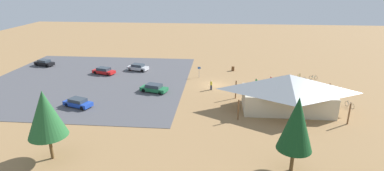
% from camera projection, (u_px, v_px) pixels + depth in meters
% --- Properties ---
extents(ground, '(160.00, 160.00, 0.00)m').
position_uv_depth(ground, '(215.00, 85.00, 55.66)').
color(ground, '#937047').
rests_on(ground, ground).
extents(parking_lot_asphalt, '(36.66, 36.00, 0.05)m').
position_uv_depth(parking_lot_asphalt, '(89.00, 81.00, 57.94)').
color(parking_lot_asphalt, '#4C4C51').
rests_on(parking_lot_asphalt, ground).
extents(bike_pavilion, '(14.65, 8.35, 5.42)m').
position_uv_depth(bike_pavilion, '(288.00, 90.00, 44.15)').
color(bike_pavilion, beige).
rests_on(bike_pavilion, ground).
extents(trash_bin, '(0.60, 0.60, 0.90)m').
position_uv_depth(trash_bin, '(233.00, 69.00, 64.13)').
color(trash_bin, brown).
rests_on(trash_bin, ground).
extents(lot_sign, '(0.56, 0.08, 2.20)m').
position_uv_depth(lot_sign, '(199.00, 70.00, 59.50)').
color(lot_sign, '#99999E').
rests_on(lot_sign, ground).
extents(pine_far_east, '(4.00, 4.00, 7.70)m').
position_uv_depth(pine_far_east, '(45.00, 114.00, 31.29)').
color(pine_far_east, brown).
rests_on(pine_far_east, ground).
extents(pine_mideast, '(3.41, 3.41, 7.86)m').
position_uv_depth(pine_mideast, '(297.00, 124.00, 29.27)').
color(pine_mideast, brown).
rests_on(pine_mideast, ground).
extents(bicycle_teal_yard_left, '(1.71, 0.59, 0.80)m').
position_uv_depth(bicycle_teal_yard_left, '(283.00, 78.00, 58.37)').
color(bicycle_teal_yard_left, black).
rests_on(bicycle_teal_yard_left, ground).
extents(bicycle_blue_near_porch, '(1.46, 1.18, 0.90)m').
position_uv_depth(bicycle_blue_near_porch, '(304.00, 86.00, 54.10)').
color(bicycle_blue_near_porch, black).
rests_on(bicycle_blue_near_porch, ground).
extents(bicycle_white_near_sign, '(0.61, 1.72, 0.85)m').
position_uv_depth(bicycle_white_near_sign, '(305.00, 80.00, 57.12)').
color(bicycle_white_near_sign, black).
rests_on(bicycle_white_near_sign, ground).
extents(bicycle_red_lone_east, '(1.68, 0.48, 0.89)m').
position_uv_depth(bicycle_red_lone_east, '(315.00, 84.00, 54.84)').
color(bicycle_red_lone_east, black).
rests_on(bicycle_red_lone_east, ground).
extents(bicycle_orange_front_row, '(0.49, 1.69, 0.80)m').
position_uv_depth(bicycle_orange_front_row, '(291.00, 81.00, 56.70)').
color(bicycle_orange_front_row, black).
rests_on(bicycle_orange_front_row, ground).
extents(bicycle_silver_yard_front, '(0.77, 1.70, 0.87)m').
position_uv_depth(bicycle_silver_yard_front, '(350.00, 105.00, 45.89)').
color(bicycle_silver_yard_front, black).
rests_on(bicycle_silver_yard_front, ground).
extents(bicycle_black_by_bin, '(1.31, 1.19, 0.85)m').
position_uv_depth(bicycle_black_by_bin, '(282.00, 83.00, 55.56)').
color(bicycle_black_by_bin, black).
rests_on(bicycle_black_by_bin, ground).
extents(bicycle_yellow_yard_center, '(0.95, 1.48, 0.80)m').
position_uv_depth(bicycle_yellow_yard_center, '(299.00, 76.00, 59.56)').
color(bicycle_yellow_yard_center, black).
rests_on(bicycle_yellow_yard_center, ground).
extents(bicycle_green_trailside, '(0.76, 1.55, 0.86)m').
position_uv_depth(bicycle_green_trailside, '(335.00, 100.00, 47.91)').
color(bicycle_green_trailside, black).
rests_on(bicycle_green_trailside, ground).
extents(bicycle_purple_edge_north, '(0.48, 1.75, 0.90)m').
position_uv_depth(bicycle_purple_edge_north, '(293.00, 84.00, 54.79)').
color(bicycle_purple_edge_north, black).
rests_on(bicycle_purple_edge_north, ground).
extents(bicycle_teal_back_row, '(1.63, 0.48, 0.81)m').
position_uv_depth(bicycle_teal_back_row, '(313.00, 77.00, 58.72)').
color(bicycle_teal_back_row, black).
rests_on(bicycle_teal_back_row, ground).
extents(car_red_far_end, '(4.83, 3.02, 1.32)m').
position_uv_depth(car_red_far_end, '(104.00, 71.00, 61.70)').
color(car_red_far_end, red).
rests_on(car_red_far_end, parking_lot_asphalt).
extents(car_black_aisle_side, '(4.63, 2.97, 1.35)m').
position_uv_depth(car_black_aisle_side, '(44.00, 63.00, 67.55)').
color(car_black_aisle_side, black).
rests_on(car_black_aisle_side, parking_lot_asphalt).
extents(car_silver_by_curb, '(4.55, 2.87, 1.36)m').
position_uv_depth(car_silver_by_curb, '(138.00, 67.00, 64.10)').
color(car_silver_by_curb, '#BCBCC1').
rests_on(car_silver_by_curb, parking_lot_asphalt).
extents(car_green_inner_stall, '(4.87, 3.08, 1.36)m').
position_uv_depth(car_green_inner_stall, '(154.00, 88.00, 51.97)').
color(car_green_inner_stall, '#1E6B3D').
rests_on(car_green_inner_stall, parking_lot_asphalt).
extents(car_blue_second_row, '(4.68, 3.11, 1.30)m').
position_uv_depth(car_blue_second_row, '(78.00, 103.00, 45.95)').
color(car_blue_second_row, '#1E42B2').
rests_on(car_blue_second_row, parking_lot_asphalt).
extents(visitor_by_pavilion, '(0.36, 0.37, 1.77)m').
position_uv_depth(visitor_by_pavilion, '(271.00, 81.00, 55.01)').
color(visitor_by_pavilion, '#2D3347').
rests_on(visitor_by_pavilion, ground).
extents(visitor_crossing_yard, '(0.38, 0.36, 1.77)m').
position_uv_depth(visitor_crossing_yard, '(256.00, 83.00, 53.93)').
color(visitor_crossing_yard, '#2D3347').
rests_on(visitor_crossing_yard, ground).
extents(visitor_near_lot, '(0.36, 0.36, 1.69)m').
position_uv_depth(visitor_near_lot, '(211.00, 85.00, 53.02)').
color(visitor_near_lot, '#2D3347').
rests_on(visitor_near_lot, ground).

